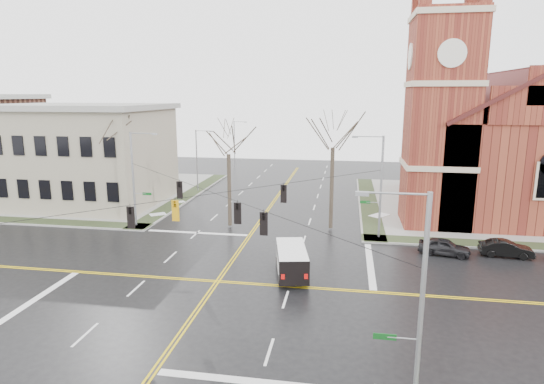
% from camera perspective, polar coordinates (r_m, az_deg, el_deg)
% --- Properties ---
extents(ground, '(120.00, 120.00, 0.00)m').
position_cam_1_polar(ground, '(32.01, -6.86, -11.07)').
color(ground, black).
rests_on(ground, ground).
extents(sidewalks, '(80.00, 80.00, 0.17)m').
position_cam_1_polar(sidewalks, '(31.98, -6.86, -10.95)').
color(sidewalks, gray).
rests_on(sidewalks, ground).
extents(road_markings, '(100.00, 100.00, 0.01)m').
position_cam_1_polar(road_markings, '(32.01, -6.86, -11.07)').
color(road_markings, gold).
rests_on(road_markings, ground).
extents(church, '(24.28, 27.48, 27.50)m').
position_cam_1_polar(church, '(55.55, 26.66, 6.60)').
color(church, maroon).
rests_on(church, ground).
extents(civic_building_a, '(18.00, 14.00, 11.00)m').
position_cam_1_polar(civic_building_a, '(57.46, -22.74, 4.14)').
color(civic_building_a, gray).
rests_on(civic_building_a, ground).
extents(signal_pole_ne, '(2.75, 0.22, 9.00)m').
position_cam_1_polar(signal_pole_ne, '(40.50, 13.29, 0.97)').
color(signal_pole_ne, gray).
rests_on(signal_pole_ne, ground).
extents(signal_pole_nw, '(2.75, 0.22, 9.00)m').
position_cam_1_polar(signal_pole_nw, '(45.01, -16.83, 1.88)').
color(signal_pole_nw, gray).
rests_on(signal_pole_nw, ground).
extents(signal_pole_se, '(2.75, 0.22, 9.00)m').
position_cam_1_polar(signal_pole_se, '(18.56, 17.76, -12.75)').
color(signal_pole_se, gray).
rests_on(signal_pole_se, ground).
extents(span_wires, '(23.02, 23.02, 0.03)m').
position_cam_1_polar(span_wires, '(30.12, -7.16, -0.17)').
color(span_wires, black).
rests_on(span_wires, ground).
extents(traffic_signals, '(8.21, 8.26, 1.30)m').
position_cam_1_polar(traffic_signals, '(29.67, -7.48, -1.86)').
color(traffic_signals, black).
rests_on(traffic_signals, ground).
extents(streetlight_north_a, '(2.30, 0.20, 8.00)m').
position_cam_1_polar(streetlight_north_a, '(59.91, -9.29, 4.22)').
color(streetlight_north_a, gray).
rests_on(streetlight_north_a, ground).
extents(streetlight_north_b, '(2.30, 0.20, 8.00)m').
position_cam_1_polar(streetlight_north_b, '(78.97, -4.64, 6.23)').
color(streetlight_north_b, gray).
rests_on(streetlight_north_b, ground).
extents(cargo_van, '(2.99, 5.49, 1.98)m').
position_cam_1_polar(cargo_van, '(32.65, 2.45, -8.31)').
color(cargo_van, white).
rests_on(cargo_van, ground).
extents(parked_car_a, '(4.20, 2.44, 1.35)m').
position_cam_1_polar(parked_car_a, '(39.02, 20.79, -6.43)').
color(parked_car_a, black).
rests_on(parked_car_a, ground).
extents(parked_car_b, '(4.08, 1.71, 1.31)m').
position_cam_1_polar(parked_car_b, '(40.59, 27.31, -6.33)').
color(parked_car_b, black).
rests_on(parked_car_b, ground).
extents(tree_nw_far, '(4.00, 4.00, 11.84)m').
position_cam_1_polar(tree_nw_far, '(48.17, -19.11, 6.72)').
color(tree_nw_far, '#31281F').
rests_on(tree_nw_far, ground).
extents(tree_nw_near, '(4.00, 4.00, 10.38)m').
position_cam_1_polar(tree_nw_near, '(42.88, -5.48, 5.34)').
color(tree_nw_near, '#31281F').
rests_on(tree_nw_near, ground).
extents(tree_ne, '(4.00, 4.00, 11.46)m').
position_cam_1_polar(tree_ne, '(42.10, 7.66, 6.22)').
color(tree_ne, '#31281F').
rests_on(tree_ne, ground).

